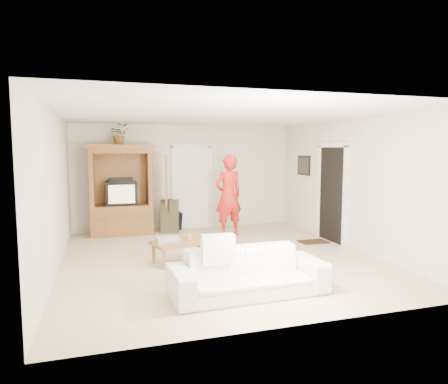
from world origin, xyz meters
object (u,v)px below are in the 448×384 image
at_px(man, 228,196).
at_px(coffee_table, 182,243).
at_px(armoire, 122,196).
at_px(sofa, 248,272).

xyz_separation_m(man, coffee_table, (-1.44, -1.84, -0.60)).
distance_m(armoire, sofa, 4.83).
relative_size(sofa, coffee_table, 1.84).
bearing_deg(man, sofa, 64.37).
bearing_deg(coffee_table, man, 35.38).
relative_size(man, sofa, 0.88).
xyz_separation_m(sofa, coffee_table, (-0.55, 1.83, 0.03)).
relative_size(armoire, sofa, 0.99).
bearing_deg(armoire, man, -21.20).
bearing_deg(man, armoire, -33.32).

